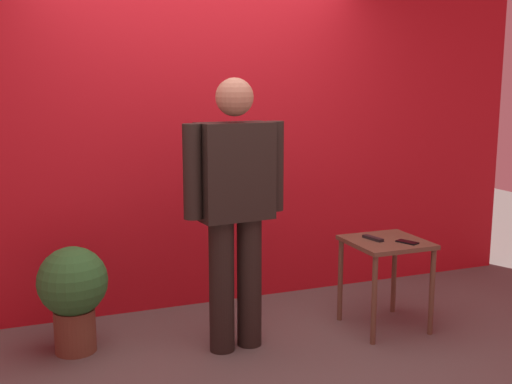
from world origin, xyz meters
name	(u,v)px	position (x,y,z in m)	size (l,w,h in m)	color
ground_plane	(256,369)	(0.00, 0.00, 0.00)	(12.00, 12.00, 0.00)	#59544F
back_wall_red	(195,98)	(0.00, 1.27, 1.59)	(5.67, 0.12, 3.17)	red
standing_person	(235,201)	(-0.01, 0.35, 0.97)	(0.69, 0.28, 1.73)	black
side_table	(386,255)	(1.08, 0.29, 0.53)	(0.51, 0.51, 0.63)	brown
cell_phone	(407,242)	(1.17, 0.18, 0.64)	(0.07, 0.14, 0.01)	black
tv_remote	(373,238)	(0.99, 0.34, 0.64)	(0.04, 0.17, 0.02)	black
potted_plant	(73,290)	(-0.99, 0.66, 0.41)	(0.44, 0.44, 0.69)	brown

